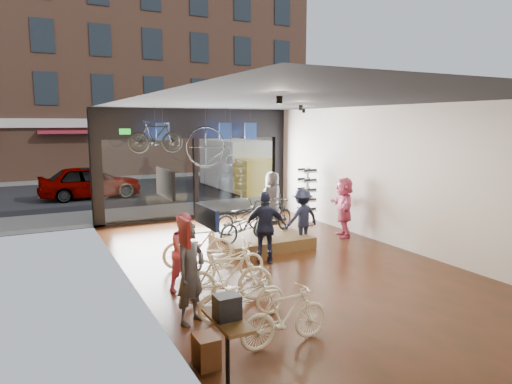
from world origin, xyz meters
TOP-DOWN VIEW (x-y plane):
  - ground_plane at (0.00, 0.00)m, footprint 7.00×12.00m
  - ceiling at (0.00, 0.00)m, footprint 7.00×12.00m
  - wall_left at (-3.52, 0.00)m, footprint 0.04×12.00m
  - wall_right at (3.52, 0.00)m, footprint 0.04×12.00m
  - storefront at (0.00, 6.00)m, footprint 7.00×0.26m
  - exit_sign at (-2.40, 5.88)m, footprint 0.35×0.06m
  - street_road at (0.00, 15.00)m, footprint 30.00×18.00m
  - sidewalk_near at (0.00, 7.20)m, footprint 30.00×2.40m
  - sidewalk_far at (0.00, 19.00)m, footprint 30.00×2.00m
  - opposite_building at (0.00, 21.50)m, footprint 26.00×5.00m
  - street_car at (-2.80, 12.00)m, footprint 4.31×1.73m
  - box_truck at (4.18, 11.00)m, footprint 2.08×6.25m
  - floor_bike_1 at (-1.99, -3.56)m, footprint 1.53×0.45m
  - floor_bike_2 at (-2.18, -2.43)m, footprint 1.60×0.69m
  - floor_bike_3 at (-2.13, -1.69)m, footprint 1.80×0.87m
  - floor_bike_4 at (-1.67, -0.63)m, footprint 1.68×0.61m
  - floor_bike_5 at (-1.87, 0.60)m, footprint 1.72×0.66m
  - display_platform at (0.28, 1.54)m, footprint 2.40×1.80m
  - display_bike_left at (-0.39, 1.15)m, footprint 1.68×0.90m
  - display_bike_mid at (0.71, 1.61)m, footprint 1.67×1.08m
  - display_bike_right at (-0.07, 2.13)m, footprint 1.77×0.97m
  - customer_0 at (-3.00, -2.17)m, footprint 0.76×0.70m
  - customer_1 at (-2.58, -0.66)m, footprint 0.94×0.86m
  - customer_2 at (-0.34, 0.15)m, footprint 1.10×0.83m
  - customer_3 at (1.33, 1.15)m, footprint 1.05×0.67m
  - customer_4 at (1.98, 4.00)m, footprint 0.95×0.73m
  - customer_5 at (2.93, 1.38)m, footprint 1.17×1.70m
  - sunglasses_rack at (2.95, 3.40)m, footprint 0.62×0.54m
  - wall_merch at (-3.38, -3.50)m, footprint 0.40×2.40m
  - penny_farthing at (0.27, 4.91)m, footprint 1.67×0.06m
  - hung_bike at (-1.85, 4.20)m, footprint 1.63×0.67m
  - jersey_left at (-1.34, 5.20)m, footprint 0.45×0.03m
  - jersey_mid at (0.81, 5.20)m, footprint 0.45×0.03m
  - jersey_right at (1.77, 5.20)m, footprint 0.45×0.03m

SIDE VIEW (x-z plane):
  - ground_plane at x=0.00m, z-range -0.04..0.00m
  - street_road at x=0.00m, z-range -0.02..0.00m
  - sidewalk_near at x=0.00m, z-range 0.00..0.12m
  - sidewalk_far at x=0.00m, z-range 0.00..0.12m
  - display_platform at x=0.28m, z-range 0.00..0.30m
  - floor_bike_2 at x=-2.18m, z-range 0.00..0.82m
  - floor_bike_4 at x=-1.67m, z-range 0.00..0.88m
  - floor_bike_1 at x=-1.99m, z-range 0.00..0.91m
  - floor_bike_5 at x=-1.87m, z-range 0.00..1.01m
  - floor_bike_3 at x=-2.13m, z-range 0.00..1.04m
  - display_bike_left at x=-0.39m, z-range 0.30..1.14m
  - street_car at x=-2.80m, z-range 0.00..1.47m
  - display_bike_right at x=-0.07m, z-range 0.30..1.18m
  - customer_3 at x=1.33m, z-range 0.00..1.56m
  - customer_1 at x=-2.58m, z-range 0.00..1.58m
  - display_bike_mid at x=0.71m, z-range 0.30..1.28m
  - customer_4 at x=1.98m, z-range 0.00..1.72m
  - customer_2 at x=-0.34m, z-range 0.00..1.74m
  - customer_0 at x=-3.00m, z-range 0.00..1.74m
  - customer_5 at x=2.93m, z-range 0.00..1.76m
  - sunglasses_rack at x=2.95m, z-range 0.00..1.85m
  - box_truck at x=4.18m, z-range 0.00..2.46m
  - wall_merch at x=-3.38m, z-range 0.00..2.60m
  - wall_left at x=-3.52m, z-range 0.00..3.80m
  - wall_right at x=3.52m, z-range 0.00..3.80m
  - storefront at x=0.00m, z-range 0.00..3.80m
  - penny_farthing at x=0.27m, z-range 1.83..3.17m
  - hung_bike at x=-1.85m, z-range 2.45..3.40m
  - exit_sign at x=-2.40m, z-range 2.96..3.14m
  - jersey_left at x=-1.34m, z-range 2.77..3.32m
  - jersey_mid at x=0.81m, z-range 2.77..3.32m
  - jersey_right at x=1.77m, z-range 2.77..3.32m
  - ceiling at x=0.00m, z-range 3.80..3.84m
  - opposite_building at x=0.00m, z-range 0.00..14.00m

